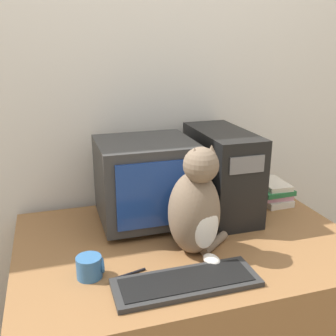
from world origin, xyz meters
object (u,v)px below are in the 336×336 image
(book_stack, at_px, (271,192))
(pen, at_px, (128,274))
(crt_monitor, at_px, (146,181))
(mug, at_px, (90,267))
(computer_tower, at_px, (221,172))
(cat, at_px, (196,208))
(keyboard, at_px, (186,282))

(book_stack, height_order, pen, book_stack)
(crt_monitor, relative_size, pen, 3.10)
(book_stack, bearing_deg, mug, -156.83)
(book_stack, bearing_deg, pen, -152.07)
(pen, relative_size, mug, 1.40)
(computer_tower, height_order, book_stack, computer_tower)
(cat, xyz_separation_m, pen, (-0.28, -0.08, -0.18))
(cat, height_order, mug, cat)
(pen, bearing_deg, mug, 166.23)
(book_stack, bearing_deg, computer_tower, -172.79)
(cat, height_order, book_stack, cat)
(mug, bearing_deg, cat, 6.90)
(cat, bearing_deg, keyboard, -134.28)
(crt_monitor, xyz_separation_m, keyboard, (0.01, -0.50, -0.18))
(computer_tower, bearing_deg, mug, -150.47)
(crt_monitor, distance_m, book_stack, 0.67)
(mug, bearing_deg, book_stack, 23.17)
(mug, bearing_deg, keyboard, -25.33)
(keyboard, xyz_separation_m, mug, (-0.30, 0.14, 0.03))
(keyboard, bearing_deg, pen, 147.49)
(crt_monitor, xyz_separation_m, pen, (-0.16, -0.39, -0.19))
(keyboard, relative_size, book_stack, 2.26)
(keyboard, xyz_separation_m, book_stack, (0.64, 0.54, 0.04))
(keyboard, xyz_separation_m, cat, (0.10, 0.19, 0.17))
(keyboard, height_order, mug, mug)
(crt_monitor, bearing_deg, cat, -70.74)
(book_stack, relative_size, pen, 1.65)
(pen, bearing_deg, computer_tower, 37.22)
(computer_tower, relative_size, keyboard, 0.96)
(book_stack, distance_m, mug, 1.02)
(crt_monitor, relative_size, computer_tower, 0.86)
(cat, relative_size, mug, 4.55)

